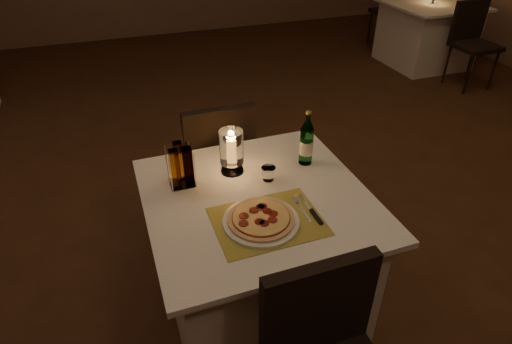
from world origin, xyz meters
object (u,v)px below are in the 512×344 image
object	(u,v)px
chair_far	(217,155)
main_table	(257,255)
pizza	(261,218)
tumbler	(268,174)
neighbor_table_right	(426,34)
plate	(261,221)
water_bottle	(306,143)
hurricane_candle	(231,148)

from	to	relation	value
chair_far	main_table	bearing A→B (deg)	-90.00
pizza	tumbler	size ratio (longest dim) A/B	4.10
tumbler	neighbor_table_right	distance (m)	4.23
pizza	main_table	bearing A→B (deg)	74.43
chair_far	plate	size ratio (longest dim) A/B	2.81
neighbor_table_right	tumbler	bearing A→B (deg)	-138.99
tumbler	water_bottle	world-z (taller)	water_bottle
main_table	hurricane_candle	xyz separation A→B (m)	(-0.05, 0.23, 0.50)
hurricane_candle	pizza	bearing A→B (deg)	-90.42
chair_far	hurricane_candle	world-z (taller)	hurricane_candle
tumbler	hurricane_candle	bearing A→B (deg)	138.31
water_bottle	plate	bearing A→B (deg)	-135.69
main_table	water_bottle	size ratio (longest dim) A/B	3.50
chair_far	pizza	xyz separation A→B (m)	(-0.05, -0.89, 0.22)
main_table	water_bottle	world-z (taller)	water_bottle
plate	water_bottle	xyz separation A→B (m)	(0.37, 0.37, 0.10)
hurricane_candle	tumbler	bearing A→B (deg)	-41.69
tumbler	hurricane_candle	size ratio (longest dim) A/B	0.31
chair_far	neighbor_table_right	size ratio (longest dim) A/B	0.90
main_table	hurricane_candle	distance (m)	0.55
tumbler	neighbor_table_right	size ratio (longest dim) A/B	0.07
chair_far	water_bottle	bearing A→B (deg)	-58.50
plate	chair_far	bearing A→B (deg)	86.80
main_table	tumbler	distance (m)	0.42
main_table	plate	size ratio (longest dim) A/B	3.12
neighbor_table_right	pizza	bearing A→B (deg)	-137.44
pizza	water_bottle	size ratio (longest dim) A/B	0.98
main_table	pizza	xyz separation A→B (m)	(-0.05, -0.18, 0.39)
main_table	neighbor_table_right	bearing A→B (deg)	41.27
plate	pizza	bearing A→B (deg)	102.13
tumbler	water_bottle	size ratio (longest dim) A/B	0.24
plate	tumbler	size ratio (longest dim) A/B	4.69
water_bottle	neighbor_table_right	distance (m)	4.02
main_table	tumbler	bearing A→B (deg)	48.88
plate	hurricane_candle	world-z (taller)	hurricane_candle
pizza	neighbor_table_right	size ratio (longest dim) A/B	0.28
chair_far	water_bottle	distance (m)	0.69
pizza	hurricane_candle	bearing A→B (deg)	89.58
plate	pizza	distance (m)	0.02
pizza	hurricane_candle	world-z (taller)	hurricane_candle
tumbler	water_bottle	bearing A→B (deg)	18.57
pizza	tumbler	bearing A→B (deg)	63.36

